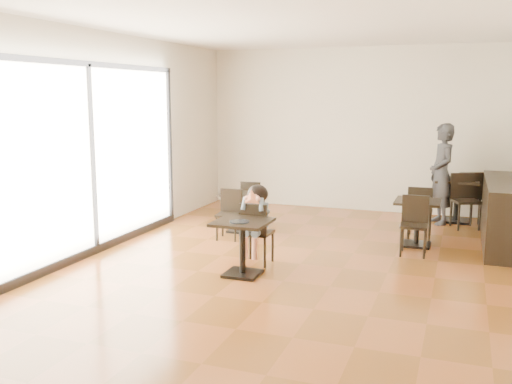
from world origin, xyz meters
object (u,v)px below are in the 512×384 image
at_px(chair_mid_b, 414,226).
at_px(chair_back_a, 466,197).
at_px(adult_patron, 442,174).
at_px(cafe_table_back, 456,201).
at_px(chair_left_b, 229,215).
at_px(child_chair, 257,233).
at_px(chair_left_a, 253,203).
at_px(cafe_table_left, 241,212).
at_px(child_table, 242,248).
at_px(child, 257,225).
at_px(chair_mid_a, 420,212).
at_px(cafe_table_mid, 417,223).
at_px(chair_back_b, 466,202).

height_order(chair_mid_b, chair_back_a, chair_back_a).
relative_size(adult_patron, cafe_table_back, 2.29).
height_order(adult_patron, chair_left_b, adult_patron).
distance_m(child_chair, chair_back_a, 4.54).
bearing_deg(cafe_table_back, chair_left_a, -156.27).
bearing_deg(cafe_table_left, chair_left_b, -90.00).
distance_m(chair_left_a, chair_left_b, 1.10).
distance_m(cafe_table_left, chair_mid_b, 2.89).
distance_m(child_table, adult_patron, 4.60).
relative_size(child_table, child, 0.66).
distance_m(cafe_table_back, chair_mid_a, 1.51).
xyz_separation_m(child, chair_back_a, (2.65, 3.68, -0.07)).
bearing_deg(child_table, chair_mid_a, 55.15).
height_order(child_chair, chair_left_b, child_chair).
height_order(child_chair, chair_left_a, child_chair).
bearing_deg(child_chair, chair_left_b, -51.07).
height_order(child, cafe_table_left, child).
xyz_separation_m(child, chair_mid_b, (1.96, 1.17, -0.12)).
distance_m(cafe_table_left, chair_back_a, 4.08).
height_order(cafe_table_left, chair_left_b, chair_left_b).
height_order(cafe_table_left, chair_left_a, chair_left_a).
relative_size(child_table, chair_mid_a, 0.85).
xyz_separation_m(child, cafe_table_back, (2.49, 3.68, -0.15)).
xyz_separation_m(cafe_table_mid, cafe_table_left, (-2.85, -0.07, -0.02)).
relative_size(chair_mid_b, chair_back_a, 0.90).
bearing_deg(chair_mid_a, chair_back_a, -117.27).
bearing_deg(chair_left_a, adult_patron, -164.09).
bearing_deg(chair_mid_b, child_chair, -150.45).
height_order(cafe_table_left, chair_back_b, chair_back_b).
bearing_deg(cafe_table_back, chair_mid_b, -101.95).
distance_m(cafe_table_back, chair_back_b, 0.52).
bearing_deg(chair_mid_b, adult_patron, 82.24).
bearing_deg(child_chair, chair_left_a, -68.05).
bearing_deg(child_table, cafe_table_left, 111.95).
relative_size(child, cafe_table_back, 1.38).
bearing_deg(chair_mid_a, child_chair, 47.92).
bearing_deg(child_chair, cafe_table_mid, -138.79).
bearing_deg(cafe_table_back, chair_back_a, 0.00).
xyz_separation_m(chair_back_a, chair_back_b, (0.00, -0.49, 0.00)).
xyz_separation_m(cafe_table_back, chair_left_b, (-3.38, -2.58, 0.00)).
xyz_separation_m(chair_mid_b, chair_back_a, (0.69, 2.51, 0.05)).
bearing_deg(child_chair, cafe_table_back, -124.13).
relative_size(chair_mid_a, chair_back_b, 0.90).
bearing_deg(cafe_table_mid, chair_left_b, -167.65).
height_order(child_table, cafe_table_back, cafe_table_back).
height_order(child, chair_left_b, child).
bearing_deg(cafe_table_mid, adult_patron, 81.40).
distance_m(adult_patron, chair_back_a, 0.65).
xyz_separation_m(cafe_table_back, chair_back_a, (0.16, 0.00, 0.08)).
distance_m(adult_patron, cafe_table_back, 0.62).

